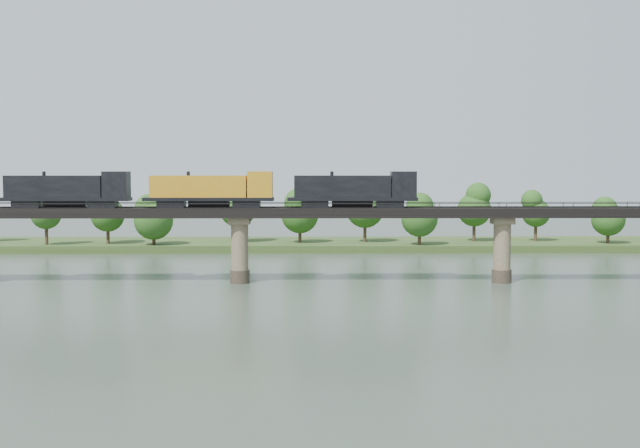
{
  "coord_description": "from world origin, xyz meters",
  "views": [
    {
      "loc": [
        10.69,
        -91.26,
        17.04
      ],
      "look_at": [
        12.21,
        30.0,
        9.0
      ],
      "focal_mm": 45.0,
      "sensor_mm": 36.0,
      "label": 1
    }
  ],
  "objects": [
    {
      "name": "ground",
      "position": [
        0.0,
        0.0,
        0.0
      ],
      "size": [
        400.0,
        400.0,
        0.0
      ],
      "primitive_type": "plane",
      "color": "#324033",
      "rests_on": "ground"
    },
    {
      "name": "far_bank",
      "position": [
        0.0,
        85.0,
        0.8
      ],
      "size": [
        300.0,
        24.0,
        1.6
      ],
      "primitive_type": "cube",
      "color": "#2F471C",
      "rests_on": "ground"
    },
    {
      "name": "bridge",
      "position": [
        0.0,
        30.0,
        5.46
      ],
      "size": [
        236.0,
        30.0,
        11.5
      ],
      "color": "#473A2D",
      "rests_on": "ground"
    },
    {
      "name": "bridge_superstructure",
      "position": [
        0.0,
        30.0,
        11.79
      ],
      "size": [
        220.0,
        4.9,
        0.75
      ],
      "color": "black",
      "rests_on": "bridge"
    },
    {
      "name": "far_treeline",
      "position": [
        -8.21,
        80.52,
        8.83
      ],
      "size": [
        289.06,
        17.54,
        13.6
      ],
      "color": "#382619",
      "rests_on": "far_bank"
    },
    {
      "name": "freight_train",
      "position": [
        -11.64,
        30.0,
        14.11
      ],
      "size": [
        79.54,
        3.1,
        5.47
      ],
      "color": "black",
      "rests_on": "bridge"
    }
  ]
}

